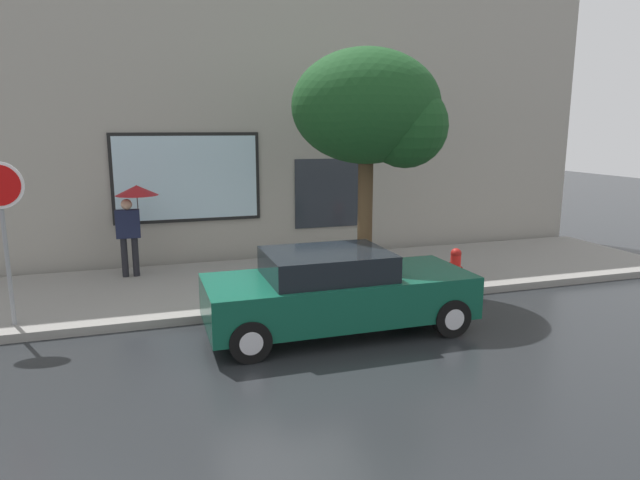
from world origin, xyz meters
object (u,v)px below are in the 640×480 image
pedestrian_with_umbrella (133,206)px  fire_hydrant (455,265)px  street_tree (375,112)px  parked_car (337,291)px  stop_sign (1,211)px

pedestrian_with_umbrella → fire_hydrant: bearing=-21.8°
street_tree → fire_hydrant: bearing=-11.7°
parked_car → stop_sign: bearing=163.4°
street_tree → stop_sign: size_ratio=1.76×
parked_car → pedestrian_with_umbrella: pedestrian_with_umbrella is taller
parked_car → pedestrian_with_umbrella: bearing=127.2°
street_tree → stop_sign: street_tree is taller
fire_hydrant → parked_car: bearing=-153.5°
pedestrian_with_umbrella → street_tree: size_ratio=0.42×
parked_car → street_tree: street_tree is taller
parked_car → fire_hydrant: (3.27, 1.63, -0.19)m
pedestrian_with_umbrella → parked_car: bearing=-52.8°
stop_sign → street_tree: bearing=3.9°
parked_car → street_tree: size_ratio=0.93×
fire_hydrant → street_tree: 3.68m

